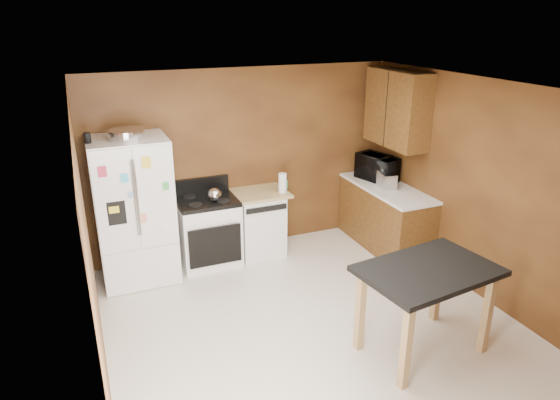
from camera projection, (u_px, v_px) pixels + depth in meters
floor at (316, 329)px, 5.30m from camera, size 4.50×4.50×0.00m
ceiling at (323, 91)px, 4.42m from camera, size 4.50×4.50×0.00m
wall_back at (245, 161)px, 6.80m from camera, size 4.20×0.00×4.20m
wall_front at (492, 360)px, 2.91m from camera, size 4.20×0.00×4.20m
wall_left at (91, 259)px, 4.11m from camera, size 0.00×4.50×4.50m
wall_right at (486, 193)px, 5.61m from camera, size 0.00×4.50×4.50m
roasting_pan at (126, 134)px, 5.70m from camera, size 0.41×0.41×0.10m
pen_cup at (87, 138)px, 5.49m from camera, size 0.08×0.08×0.11m
kettle at (214, 195)px, 6.32m from camera, size 0.17×0.17×0.17m
paper_towel at (283, 183)px, 6.65m from camera, size 0.14×0.14×0.26m
green_canister at (284, 184)px, 6.83m from camera, size 0.12×0.12×0.11m
toaster at (387, 180)px, 6.79m from camera, size 0.22×0.31×0.21m
microwave at (377, 169)px, 7.11m from camera, size 0.55×0.68×0.33m
refrigerator at (134, 211)px, 6.04m from camera, size 0.90×0.80×1.80m
gas_range at (208, 230)px, 6.57m from camera, size 0.76×0.68×1.10m
dishwasher at (259, 222)px, 6.85m from camera, size 0.78×0.63×0.89m
right_cabinets at (389, 185)px, 6.92m from camera, size 0.63×1.58×2.45m
island at (427, 281)px, 4.71m from camera, size 1.36×0.99×0.91m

